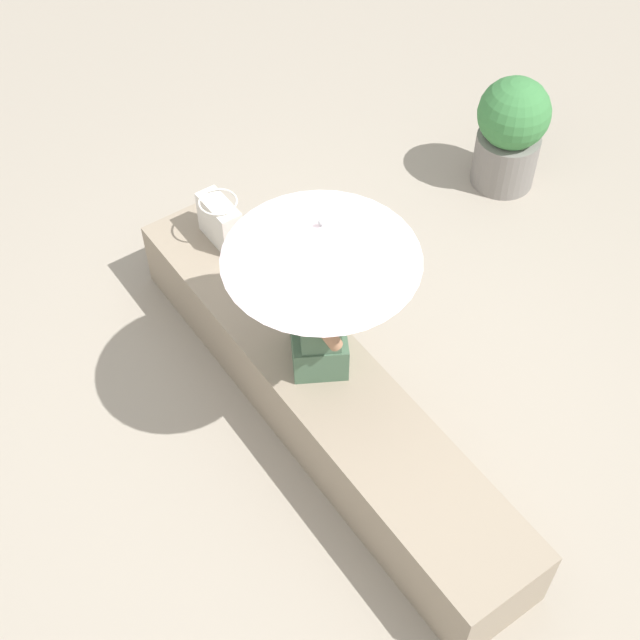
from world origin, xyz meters
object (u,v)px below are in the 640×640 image
at_px(parasol, 321,242).
at_px(handbag_black, 220,221).
at_px(person_seated, 319,309).
at_px(magazine, 265,286).
at_px(planter_near, 511,131).

distance_m(parasol, handbag_black, 1.37).
xyz_separation_m(person_seated, handbag_black, (1.05, -0.04, -0.24)).
height_order(person_seated, magazine, person_seated).
bearing_deg(planter_near, handbag_black, 83.96).
bearing_deg(parasol, handbag_black, -4.16).
bearing_deg(person_seated, handbag_black, -2.23).
bearing_deg(magazine, handbag_black, 3.39).
distance_m(magazine, planter_near, 2.12).
relative_size(person_seated, handbag_black, 2.95).
bearing_deg(magazine, planter_near, -79.72).
bearing_deg(parasol, planter_near, -67.69).
bearing_deg(planter_near, parasol, 112.31).
bearing_deg(person_seated, magazine, -3.73).
height_order(parasol, handbag_black, parasol).
bearing_deg(magazine, person_seated, 180.00).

